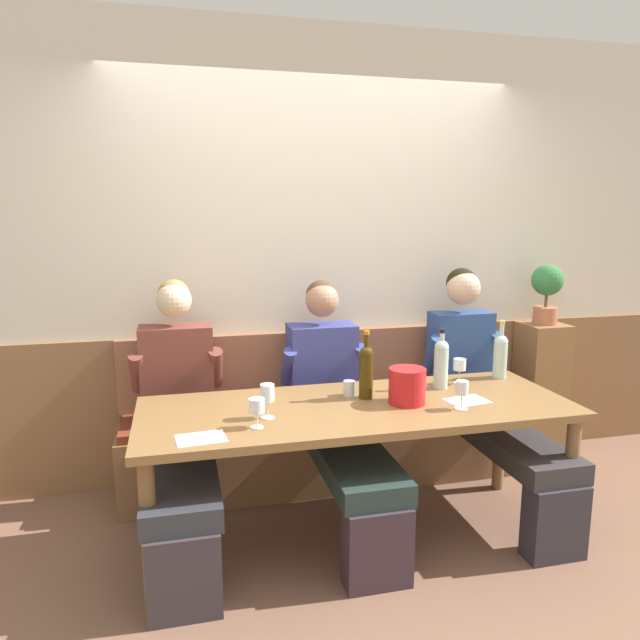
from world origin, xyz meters
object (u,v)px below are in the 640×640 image
object	(u,v)px
wine_bottle_amber_mid	(441,362)
wine_bottle_green_tall	(500,354)
wine_glass_center_front	(257,407)
dining_table	(358,420)
person_left_seat	(336,404)
wall_bench	(325,439)
person_right_seat	(179,416)
person_center_left_seat	(485,388)
ice_bucket	(407,386)
wine_bottle_clear_water	(366,370)
wine_glass_near_bucket	(462,390)
potted_plant	(547,289)
water_tumbler_right	(348,388)
wine_glass_right_end	(267,394)
wine_glass_mid_right	(460,366)

from	to	relation	value
wine_bottle_amber_mid	wine_bottle_green_tall	size ratio (longest dim) A/B	0.97
wine_bottle_green_tall	wine_glass_center_front	bearing A→B (deg)	-162.67
dining_table	person_left_seat	xyz separation A→B (m)	(-0.03, 0.33, -0.02)
wall_bench	person_left_seat	world-z (taller)	person_left_seat
wall_bench	person_right_seat	xyz separation A→B (m)	(-0.88, -0.35, 0.35)
person_left_seat	person_center_left_seat	size ratio (longest dim) A/B	0.96
person_right_seat	wine_bottle_green_tall	distance (m)	1.85
ice_bucket	wine_glass_center_front	xyz separation A→B (m)	(-0.78, -0.16, 0.00)
person_left_seat	wine_bottle_clear_water	world-z (taller)	person_left_seat
wall_bench	wine_bottle_amber_mid	xyz separation A→B (m)	(0.53, -0.51, 0.59)
wall_bench	wine_glass_near_bucket	bearing A→B (deg)	-60.88
wine_bottle_clear_water	wine_glass_center_front	distance (m)	0.68
person_right_seat	person_center_left_seat	bearing A→B (deg)	0.07
dining_table	wine_bottle_amber_mid	world-z (taller)	wine_bottle_amber_mid
person_right_seat	potted_plant	bearing A→B (deg)	8.99
wine_bottle_green_tall	wine_glass_near_bucket	distance (m)	0.66
dining_table	potted_plant	distance (m)	1.77
person_center_left_seat	water_tumbler_right	world-z (taller)	person_center_left_seat
wine_bottle_amber_mid	person_left_seat	bearing A→B (deg)	163.36
ice_bucket	person_center_left_seat	bearing A→B (deg)	29.14
dining_table	wine_bottle_green_tall	size ratio (longest dim) A/B	6.38
wine_bottle_amber_mid	wine_bottle_clear_water	bearing A→B (deg)	-171.31
wine_bottle_green_tall	wine_glass_center_front	xyz separation A→B (m)	(-1.49, -0.46, -0.04)
wine_glass_center_front	wall_bench	bearing A→B (deg)	58.19
wall_bench	potted_plant	bearing A→B (deg)	1.29
wine_glass_right_end	water_tumbler_right	distance (m)	0.53
dining_table	wine_bottle_amber_mid	bearing A→B (deg)	17.45
wall_bench	wine_glass_near_bucket	distance (m)	1.12
person_left_seat	wine_bottle_amber_mid	bearing A→B (deg)	-16.64
wine_bottle_clear_water	person_left_seat	bearing A→B (deg)	112.82
person_left_seat	wine_bottle_green_tall	world-z (taller)	person_left_seat
dining_table	wine_bottle_clear_water	world-z (taller)	wine_bottle_clear_water
person_right_seat	wine_bottle_amber_mid	size ratio (longest dim) A/B	3.97
person_left_seat	wine_bottle_green_tall	distance (m)	1.01
wine_glass_right_end	person_center_left_seat	bearing A→B (deg)	16.58
person_right_seat	water_tumbler_right	bearing A→B (deg)	-10.87
person_center_left_seat	wine_bottle_clear_water	bearing A→B (deg)	-164.33
person_right_seat	wine_bottle_green_tall	world-z (taller)	person_right_seat
person_left_seat	wine_glass_near_bucket	bearing A→B (deg)	-45.60
wall_bench	wine_bottle_clear_water	distance (m)	0.83
wall_bench	wine_glass_near_bucket	xyz separation A→B (m)	(0.48, -0.85, 0.55)
wine_glass_right_end	wine_glass_center_front	bearing A→B (deg)	-120.39
wine_glass_near_bucket	potted_plant	distance (m)	1.43
person_right_seat	water_tumbler_right	distance (m)	0.90
person_left_seat	wine_glass_mid_right	size ratio (longest dim) A/B	8.96
wall_bench	ice_bucket	world-z (taller)	wall_bench
wall_bench	wine_glass_center_front	bearing A→B (deg)	-121.81
dining_table	potted_plant	xyz separation A→B (m)	(1.54, 0.71, 0.53)
wine_glass_mid_right	wine_bottle_amber_mid	bearing A→B (deg)	-158.57
wine_glass_center_front	wine_glass_right_end	xyz separation A→B (m)	(0.07, 0.11, 0.02)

